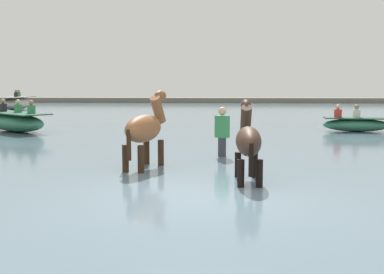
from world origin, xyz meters
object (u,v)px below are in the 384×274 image
at_px(horse_lead_chestnut, 145,131).
at_px(boat_distant_east, 16,122).
at_px(boat_near_port, 356,124).
at_px(boat_far_offshore, 16,103).
at_px(horse_trailing_dark_bay, 248,143).
at_px(person_wading_mid, 222,138).

height_order(horse_lead_chestnut, boat_distant_east, horse_lead_chestnut).
distance_m(boat_near_port, boat_far_offshore, 23.17).
bearing_deg(boat_far_offshore, boat_distant_east, -67.68).
bearing_deg(boat_near_port, horse_trailing_dark_bay, -115.79).
bearing_deg(horse_lead_chestnut, boat_distant_east, 127.94).
bearing_deg(boat_distant_east, boat_far_offshore, 112.32).
height_order(horse_trailing_dark_bay, boat_near_port, horse_trailing_dark_bay).
xyz_separation_m(horse_lead_chestnut, boat_distant_east, (-5.93, 7.61, -0.43)).
distance_m(horse_lead_chestnut, boat_far_offshore, 25.06).
bearing_deg(boat_far_offshore, boat_near_port, -36.84).
relative_size(boat_near_port, person_wading_mid, 1.54).
bearing_deg(boat_far_offshore, person_wading_mid, -56.36).
height_order(boat_far_offshore, person_wading_mid, boat_far_offshore).
distance_m(boat_far_offshore, boat_distant_east, 15.64).
relative_size(horse_lead_chestnut, boat_near_port, 0.82).
bearing_deg(boat_far_offshore, horse_lead_chestnut, -61.73).
bearing_deg(boat_near_port, horse_lead_chestnut, -129.22).
distance_m(boat_near_port, boat_distant_east, 12.62).
bearing_deg(person_wading_mid, horse_trailing_dark_bay, -81.97).
distance_m(horse_trailing_dark_bay, boat_far_offshore, 27.24).
bearing_deg(horse_lead_chestnut, person_wading_mid, 47.05).
relative_size(horse_lead_chestnut, boat_distant_east, 0.60).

